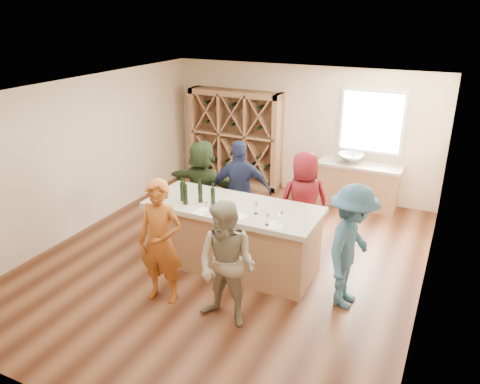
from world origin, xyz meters
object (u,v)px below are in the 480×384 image
at_px(wine_bottle_c, 200,193).
at_px(wine_rack, 235,138).
at_px(tasting_counter_base, 233,239).
at_px(wine_bottle_e, 213,197).
at_px(sink, 351,158).
at_px(person_server, 351,247).
at_px(person_near_right, 227,265).
at_px(wine_bottle_b, 185,194).
at_px(person_far_right, 304,202).
at_px(person_far_left, 203,186).
at_px(person_near_left, 161,242).
at_px(person_far_mid, 241,192).
at_px(wine_bottle_a, 182,192).

bearing_deg(wine_bottle_c, wine_rack, 107.88).
relative_size(tasting_counter_base, wine_bottle_e, 9.36).
relative_size(sink, person_server, 0.30).
distance_m(wine_rack, sink, 2.70).
bearing_deg(person_near_right, wine_bottle_b, 145.39).
bearing_deg(wine_bottle_c, person_near_right, -48.15).
height_order(wine_bottle_c, person_far_right, person_far_right).
xyz_separation_m(tasting_counter_base, person_server, (1.90, -0.22, 0.40)).
xyz_separation_m(tasting_counter_base, person_far_left, (-1.11, 0.99, 0.37)).
xyz_separation_m(wine_bottle_c, person_far_left, (-0.59, 1.09, -0.36)).
bearing_deg(wine_bottle_e, person_near_right, -54.51).
height_order(tasting_counter_base, person_server, person_server).
distance_m(tasting_counter_base, wine_bottle_e, 0.78).
height_order(wine_bottle_b, person_near_left, person_near_left).
xyz_separation_m(wine_bottle_b, person_far_left, (-0.42, 1.26, -0.38)).
relative_size(wine_bottle_e, person_far_right, 0.16).
distance_m(person_far_mid, person_far_right, 1.13).
relative_size(tasting_counter_base, person_far_mid, 1.41).
bearing_deg(tasting_counter_base, sink, 72.98).
relative_size(person_far_mid, person_far_left, 1.06).
bearing_deg(person_far_right, person_server, 99.81).
xyz_separation_m(wine_bottle_b, wine_bottle_c, (0.17, 0.17, -0.01)).
xyz_separation_m(wine_bottle_e, person_near_left, (-0.23, -1.09, -0.31)).
xyz_separation_m(wine_bottle_a, person_far_left, (-0.31, 1.16, -0.36)).
bearing_deg(sink, wine_rack, 178.51).
bearing_deg(person_server, wine_bottle_b, 96.60).
distance_m(wine_bottle_b, person_far_right, 2.02).
relative_size(sink, wine_bottle_b, 1.67).
distance_m(sink, wine_bottle_a, 4.01).
relative_size(person_near_right, person_far_mid, 0.93).
bearing_deg(wine_rack, wine_bottle_e, -68.86).
bearing_deg(wine_bottle_b, wine_bottle_c, 44.56).
relative_size(wine_bottle_c, wine_bottle_e, 1.07).
relative_size(person_near_right, person_far_right, 0.97).
bearing_deg(tasting_counter_base, person_near_right, -66.85).
xyz_separation_m(sink, person_server, (0.86, -3.60, -0.12)).
bearing_deg(person_far_right, wine_bottle_a, 5.29).
bearing_deg(wine_bottle_b, tasting_counter_base, 22.04).
relative_size(sink, person_far_mid, 0.29).
distance_m(wine_rack, person_near_right, 5.26).
distance_m(person_server, person_far_left, 3.24).
distance_m(sink, wine_bottle_c, 3.83).
distance_m(wine_bottle_b, person_far_mid, 1.29).
bearing_deg(wine_bottle_e, wine_rack, 111.14).
distance_m(sink, person_near_right, 4.72).
relative_size(wine_bottle_b, person_far_left, 0.19).
bearing_deg(wine_bottle_b, person_near_right, -39.54).
bearing_deg(wine_bottle_b, person_far_right, 40.89).
relative_size(tasting_counter_base, person_far_right, 1.47).
bearing_deg(person_server, person_far_mid, 68.08).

